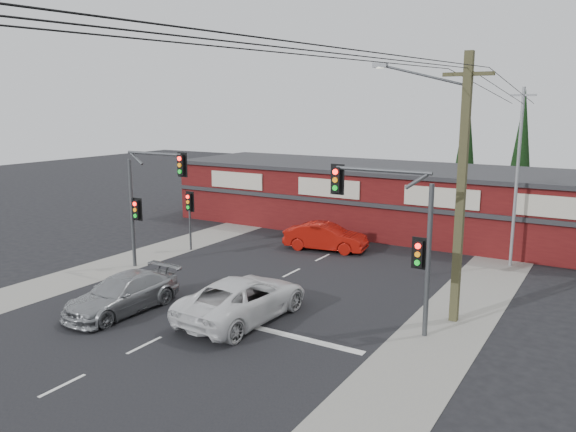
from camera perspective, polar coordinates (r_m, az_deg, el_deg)
The scene contains 18 objects.
ground at distance 23.73m, azimuth -6.05°, elevation -8.88°, with size 120.00×120.00×0.00m, color black.
road_strip at distance 27.66m, azimuth 0.22°, elevation -5.87°, with size 14.00×70.00×0.01m, color black.
verge_left at distance 32.67m, azimuth -12.71°, elevation -3.46°, with size 3.00×70.00×0.02m, color gray.
verge_right at distance 24.63m, azimuth 17.66°, elevation -8.58°, with size 3.00×70.00×0.02m, color gray.
stop_line at distance 20.72m, azimuth -0.70°, elevation -11.84°, with size 6.50×0.35×0.01m, color silver.
white_suv at distance 21.89m, azimuth -4.57°, elevation -8.33°, with size 2.72×5.90×1.64m, color white.
silver_suv at distance 23.52m, azimuth -16.47°, elevation -7.59°, with size 2.05×5.05×1.47m, color #989B9D.
red_sedan at distance 31.95m, azimuth 3.85°, elevation -2.13°, with size 1.63×4.68×1.54m, color #AD130A.
lane_dashes at distance 22.64m, azimuth -8.35°, elevation -9.91°, with size 0.12×34.63×0.01m.
shop_building at distance 38.09m, azimuth 8.22°, elevation 2.04°, with size 27.30×8.40×4.22m.
conifer_near at distance 42.98m, azimuth 17.62°, elevation 7.15°, with size 1.80×1.80×9.25m.
conifer_far at distance 44.27m, azimuth 22.67°, elevation 6.92°, with size 1.80×1.80×9.25m.
traffic_mast_left at distance 28.37m, azimuth -14.18°, elevation 2.36°, with size 3.77×0.27×5.97m.
traffic_mast_right at distance 20.30m, azimuth 11.15°, elevation -0.89°, with size 3.96×0.27×5.97m.
pedestal_signal at distance 32.02m, azimuth -9.97°, elevation 0.75°, with size 0.55×0.27×3.38m.
utility_pole at distance 21.50m, azimuth 16.88°, elevation 3.43°, with size 4.38×0.59×10.00m.
steel_pole at distance 30.24m, azimuth 22.26°, elevation 3.87°, with size 1.20×0.16×9.00m.
power_lines at distance 16.08m, azimuth 13.02°, elevation 14.19°, with size 2.01×29.00×1.22m.
Camera 1 is at (13.55, -17.70, 8.12)m, focal length 35.00 mm.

